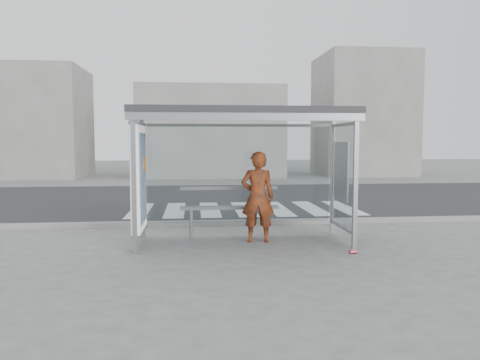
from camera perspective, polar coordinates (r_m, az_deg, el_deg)
The scene contains 11 objects.
ground at distance 9.26m, azimuth 0.38°, elevation -7.67°, with size 80.00×80.00×0.00m, color #5F5F5D.
road at distance 16.15m, azimuth -2.23°, elevation -2.31°, with size 30.00×10.00×0.01m, color #232325.
curb at distance 11.16m, azimuth -0.68°, elevation -5.22°, with size 30.00×0.18×0.12m, color gray.
crosswalk at distance 13.72m, azimuth 0.48°, elevation -3.58°, with size 6.55×3.00×0.00m.
bus_shelter at distance 9.07m, azimuth -1.99°, elevation 4.69°, with size 4.25×1.65×2.62m.
building_left at distance 28.49m, azimuth -24.33°, elevation 6.38°, with size 6.00×5.00×6.00m, color gray.
building_center at distance 27.02m, azimuth -3.66°, elevation 5.84°, with size 8.00×5.00×5.00m, color gray.
building_right at distance 28.81m, azimuth 14.69°, elevation 7.62°, with size 5.00×5.00×7.00m, color gray.
person at distance 9.21m, azimuth 2.17°, elevation -2.08°, with size 0.65×0.43×1.79m, color orange.
bench at distance 9.70m, azimuth -1.30°, elevation -3.40°, with size 2.04×0.25×1.05m.
soda_can at distance 8.61m, azimuth 13.61°, elevation -8.51°, with size 0.07×0.07×0.13m, color #CF3D54.
Camera 1 is at (-0.95, -8.99, 2.00)m, focal length 35.00 mm.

